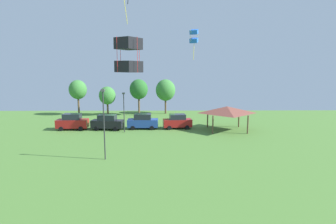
{
  "coord_description": "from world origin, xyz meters",
  "views": [
    {
      "loc": [
        -1.94,
        1.73,
        8.63
      ],
      "look_at": [
        -1.78,
        14.3,
        6.7
      ],
      "focal_mm": 28.0,
      "sensor_mm": 36.0,
      "label": 1
    }
  ],
  "objects_px": {
    "kite_flying_4": "(129,55)",
    "park_pavilion": "(227,110)",
    "parked_car_third_from_left": "(143,121)",
    "parked_car_rightmost_in_row": "(177,121)",
    "light_post_0": "(124,110)",
    "parked_car_leftmost": "(72,122)",
    "light_post_1": "(104,121)",
    "treeline_tree_3": "(166,90)",
    "kite_flying_5": "(194,36)",
    "treeline_tree_1": "(107,96)",
    "parked_car_second_from_left": "(107,122)",
    "treeline_tree_0": "(78,90)",
    "treeline_tree_2": "(139,89)"
  },
  "relations": [
    {
      "from": "kite_flying_4",
      "to": "park_pavilion",
      "type": "relative_size",
      "value": 0.29
    },
    {
      "from": "kite_flying_5",
      "to": "parked_car_second_from_left",
      "type": "height_order",
      "value": "kite_flying_5"
    },
    {
      "from": "parked_car_rightmost_in_row",
      "to": "light_post_0",
      "type": "bearing_deg",
      "value": -169.81
    },
    {
      "from": "park_pavilion",
      "to": "treeline_tree_0",
      "type": "xyz_separation_m",
      "value": [
        -26.56,
        14.38,
        2.01
      ]
    },
    {
      "from": "parked_car_leftmost",
      "to": "parked_car_third_from_left",
      "type": "bearing_deg",
      "value": -0.36
    },
    {
      "from": "park_pavilion",
      "to": "treeline_tree_3",
      "type": "xyz_separation_m",
      "value": [
        -9.04,
        15.84,
        1.81
      ]
    },
    {
      "from": "light_post_1",
      "to": "treeline_tree_3",
      "type": "xyz_separation_m",
      "value": [
        6.1,
        28.82,
        0.98
      ]
    },
    {
      "from": "kite_flying_4",
      "to": "parked_car_third_from_left",
      "type": "height_order",
      "value": "kite_flying_4"
    },
    {
      "from": "parked_car_third_from_left",
      "to": "light_post_0",
      "type": "height_order",
      "value": "light_post_0"
    },
    {
      "from": "parked_car_rightmost_in_row",
      "to": "treeline_tree_1",
      "type": "relative_size",
      "value": 0.78
    },
    {
      "from": "light_post_1",
      "to": "treeline_tree_3",
      "type": "relative_size",
      "value": 0.98
    },
    {
      "from": "parked_car_leftmost",
      "to": "light_post_1",
      "type": "distance_m",
      "value": 16.09
    },
    {
      "from": "parked_car_third_from_left",
      "to": "treeline_tree_1",
      "type": "distance_m",
      "value": 15.38
    },
    {
      "from": "parked_car_leftmost",
      "to": "parked_car_rightmost_in_row",
      "type": "height_order",
      "value": "parked_car_leftmost"
    },
    {
      "from": "kite_flying_5",
      "to": "treeline_tree_1",
      "type": "relative_size",
      "value": 0.7
    },
    {
      "from": "parked_car_leftmost",
      "to": "parked_car_second_from_left",
      "type": "bearing_deg",
      "value": -4.13
    },
    {
      "from": "treeline_tree_3",
      "to": "light_post_1",
      "type": "bearing_deg",
      "value": -101.94
    },
    {
      "from": "parked_car_second_from_left",
      "to": "light_post_1",
      "type": "relative_size",
      "value": 0.69
    },
    {
      "from": "treeline_tree_2",
      "to": "treeline_tree_3",
      "type": "xyz_separation_m",
      "value": [
        5.32,
        2.01,
        -0.3
      ]
    },
    {
      "from": "parked_car_third_from_left",
      "to": "treeline_tree_3",
      "type": "xyz_separation_m",
      "value": [
        3.51,
        14.69,
        3.74
      ]
    },
    {
      "from": "kite_flying_4",
      "to": "treeline_tree_1",
      "type": "bearing_deg",
      "value": 104.19
    },
    {
      "from": "parked_car_second_from_left",
      "to": "treeline_tree_2",
      "type": "height_order",
      "value": "treeline_tree_2"
    },
    {
      "from": "treeline_tree_1",
      "to": "kite_flying_4",
      "type": "bearing_deg",
      "value": -75.81
    },
    {
      "from": "parked_car_third_from_left",
      "to": "light_post_1",
      "type": "bearing_deg",
      "value": -99.65
    },
    {
      "from": "kite_flying_5",
      "to": "park_pavilion",
      "type": "bearing_deg",
      "value": 28.44
    },
    {
      "from": "light_post_1",
      "to": "parked_car_third_from_left",
      "type": "bearing_deg",
      "value": 79.62
    },
    {
      "from": "kite_flying_4",
      "to": "light_post_0",
      "type": "relative_size",
      "value": 0.32
    },
    {
      "from": "light_post_0",
      "to": "treeline_tree_1",
      "type": "relative_size",
      "value": 1.0
    },
    {
      "from": "kite_flying_4",
      "to": "treeline_tree_3",
      "type": "distance_m",
      "value": 39.84
    },
    {
      "from": "parked_car_rightmost_in_row",
      "to": "park_pavilion",
      "type": "height_order",
      "value": "park_pavilion"
    },
    {
      "from": "kite_flying_5",
      "to": "treeline_tree_3",
      "type": "height_order",
      "value": "kite_flying_5"
    },
    {
      "from": "kite_flying_4",
      "to": "parked_car_leftmost",
      "type": "relative_size",
      "value": 0.4
    },
    {
      "from": "park_pavilion",
      "to": "light_post_0",
      "type": "xyz_separation_m",
      "value": [
        -15.03,
        -1.07,
        0.18
      ]
    },
    {
      "from": "light_post_1",
      "to": "treeline_tree_2",
      "type": "height_order",
      "value": "treeline_tree_2"
    },
    {
      "from": "parked_car_second_from_left",
      "to": "treeline_tree_1",
      "type": "xyz_separation_m",
      "value": [
        -2.81,
        13.33,
        2.82
      ]
    },
    {
      "from": "treeline_tree_1",
      "to": "kite_flying_5",
      "type": "bearing_deg",
      "value": -47.76
    },
    {
      "from": "kite_flying_4",
      "to": "parked_car_leftmost",
      "type": "distance_m",
      "value": 28.43
    },
    {
      "from": "treeline_tree_1",
      "to": "parked_car_rightmost_in_row",
      "type": "bearing_deg",
      "value": -43.34
    },
    {
      "from": "parked_car_rightmost_in_row",
      "to": "light_post_1",
      "type": "height_order",
      "value": "light_post_1"
    },
    {
      "from": "light_post_1",
      "to": "treeline_tree_1",
      "type": "xyz_separation_m",
      "value": [
        -5.51,
        26.91,
        0.04
      ]
    },
    {
      "from": "kite_flying_4",
      "to": "treeline_tree_1",
      "type": "distance_m",
      "value": 39.18
    },
    {
      "from": "kite_flying_5",
      "to": "parked_car_third_from_left",
      "type": "bearing_deg",
      "value": 150.57
    },
    {
      "from": "parked_car_second_from_left",
      "to": "parked_car_third_from_left",
      "type": "height_order",
      "value": "parked_car_third_from_left"
    },
    {
      "from": "parked_car_third_from_left",
      "to": "treeline_tree_0",
      "type": "relative_size",
      "value": 0.65
    },
    {
      "from": "parked_car_third_from_left",
      "to": "kite_flying_4",
      "type": "bearing_deg",
      "value": -86.02
    },
    {
      "from": "kite_flying_5",
      "to": "parked_car_leftmost",
      "type": "height_order",
      "value": "kite_flying_5"
    },
    {
      "from": "parked_car_third_from_left",
      "to": "park_pavilion",
      "type": "bearing_deg",
      "value": -4.52
    },
    {
      "from": "kite_flying_4",
      "to": "kite_flying_5",
      "type": "bearing_deg",
      "value": 74.45
    },
    {
      "from": "treeline_tree_1",
      "to": "treeline_tree_2",
      "type": "height_order",
      "value": "treeline_tree_2"
    },
    {
      "from": "kite_flying_5",
      "to": "parked_car_second_from_left",
      "type": "xyz_separation_m",
      "value": [
        -12.47,
        3.5,
        -12.1
      ]
    }
  ]
}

